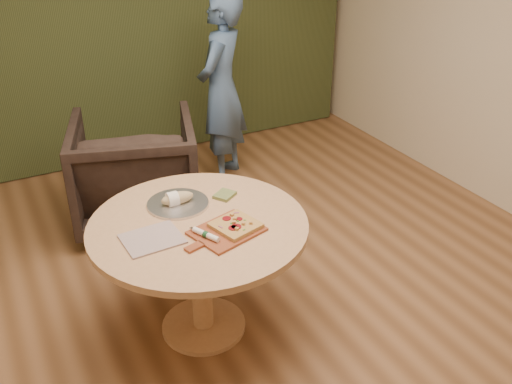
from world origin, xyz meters
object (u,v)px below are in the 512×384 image
at_px(cutlery_roll, 206,234).
at_px(serving_tray, 178,204).
at_px(pizza_paddle, 225,232).
at_px(bread_roll, 176,198).
at_px(pedestal_table, 199,244).
at_px(flatbread_pizza, 236,225).
at_px(armchair, 135,166).
at_px(person_standing, 221,90).

distance_m(cutlery_roll, serving_tray, 0.41).
height_order(pizza_paddle, bread_roll, bread_roll).
bearing_deg(bread_roll, cutlery_roll, -88.55).
height_order(pedestal_table, flatbread_pizza, flatbread_pizza).
relative_size(serving_tray, armchair, 0.38).
xyz_separation_m(pedestal_table, cutlery_roll, (-0.03, -0.17, 0.17)).
distance_m(pedestal_table, cutlery_roll, 0.25).
distance_m(pizza_paddle, cutlery_roll, 0.12).
bearing_deg(serving_tray, flatbread_pizza, -65.34).
bearing_deg(cutlery_roll, pedestal_table, 56.70).
bearing_deg(bread_roll, pedestal_table, -81.22).
relative_size(flatbread_pizza, armchair, 0.29).
bearing_deg(person_standing, pizza_paddle, 21.43).
bearing_deg(pizza_paddle, pedestal_table, 101.87).
relative_size(pizza_paddle, armchair, 0.51).
height_order(pizza_paddle, armchair, armchair).
height_order(pizza_paddle, flatbread_pizza, flatbread_pizza).
bearing_deg(serving_tray, pedestal_table, -83.32).
height_order(flatbread_pizza, cutlery_roll, flatbread_pizza).
bearing_deg(flatbread_pizza, armchair, 93.82).
xyz_separation_m(pedestal_table, armchair, (0.05, 1.42, -0.14)).
height_order(pedestal_table, person_standing, person_standing).
bearing_deg(flatbread_pizza, pizza_paddle, -172.65).
distance_m(flatbread_pizza, person_standing, 2.12).
height_order(pedestal_table, serving_tray, serving_tray).
distance_m(serving_tray, bread_roll, 0.04).
xyz_separation_m(pizza_paddle, bread_roll, (-0.12, 0.40, 0.04)).
bearing_deg(pedestal_table, flatbread_pizza, -45.80).
bearing_deg(serving_tray, person_standing, 57.64).
xyz_separation_m(pedestal_table, flatbread_pizza, (0.15, -0.16, 0.17)).
distance_m(pedestal_table, armchair, 1.43).
xyz_separation_m(pizza_paddle, armchair, (-0.04, 1.59, -0.29)).
relative_size(pizza_paddle, serving_tray, 1.33).
xyz_separation_m(pizza_paddle, person_standing, (0.88, 1.97, 0.07)).
bearing_deg(armchair, cutlery_roll, 104.49).
distance_m(bread_roll, person_standing, 1.86).
bearing_deg(flatbread_pizza, cutlery_roll, -174.73).
relative_size(pizza_paddle, person_standing, 0.29).
relative_size(pedestal_table, person_standing, 0.73).
bearing_deg(armchair, pedestal_table, 105.22).
xyz_separation_m(pizza_paddle, cutlery_roll, (-0.11, -0.01, 0.02)).
distance_m(flatbread_pizza, cutlery_roll, 0.18).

